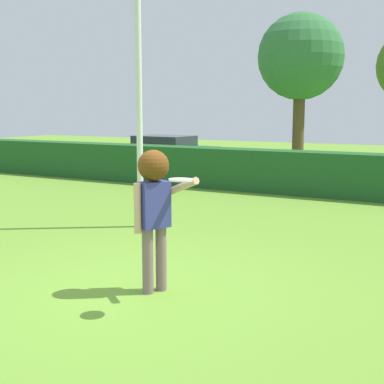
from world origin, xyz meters
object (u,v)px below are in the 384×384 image
object	(u,v)px
lamppost	(138,57)
parked_car_green	(164,150)
oak_tree	(300,58)
person	(154,199)
frisbee	(181,180)

from	to	relation	value
lamppost	parked_car_green	distance (m)	11.21
oak_tree	person	bearing A→B (deg)	-80.23
oak_tree	parked_car_green	bearing A→B (deg)	-171.30
person	lamppost	xyz separation A→B (m)	(-2.27, 3.05, 2.08)
lamppost	oak_tree	world-z (taller)	lamppost
lamppost	person	bearing A→B (deg)	-53.35
frisbee	parked_car_green	distance (m)	15.42
person	parked_car_green	size ratio (longest dim) A/B	0.42
person	frisbee	distance (m)	0.84
parked_car_green	oak_tree	bearing A→B (deg)	8.70
frisbee	parked_car_green	size ratio (longest dim) A/B	0.06
parked_car_green	oak_tree	xyz separation A→B (m)	(5.25, 0.80, 3.42)
lamppost	parked_car_green	size ratio (longest dim) A/B	1.37
lamppost	parked_car_green	world-z (taller)	lamppost
frisbee	lamppost	size ratio (longest dim) A/B	0.04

